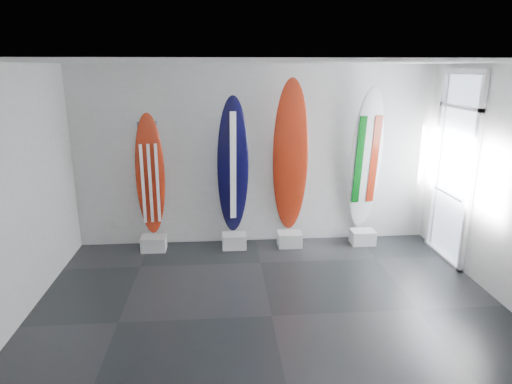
{
  "coord_description": "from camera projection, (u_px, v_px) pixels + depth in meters",
  "views": [
    {
      "loc": [
        -0.58,
        -4.8,
        2.96
      ],
      "look_at": [
        -0.08,
        1.4,
        1.19
      ],
      "focal_mm": 31.14,
      "sensor_mm": 36.0,
      "label": 1
    }
  ],
  "objects": [
    {
      "name": "display_block_navy",
      "position": [
        234.0,
        241.0,
        7.48
      ],
      "size": [
        0.4,
        0.3,
        0.24
      ],
      "primitive_type": "cube",
      "color": "silver",
      "rests_on": "floor"
    },
    {
      "name": "ceiling",
      "position": [
        274.0,
        62.0,
        4.63
      ],
      "size": [
        6.0,
        6.0,
        0.0
      ],
      "primitive_type": "plane",
      "rotation": [
        3.14,
        0.0,
        0.0
      ],
      "color": "white",
      "rests_on": "wall_back"
    },
    {
      "name": "display_block_usa",
      "position": [
        154.0,
        243.0,
        7.38
      ],
      "size": [
        0.4,
        0.3,
        0.24
      ],
      "primitive_type": "cube",
      "color": "silver",
      "rests_on": "floor"
    },
    {
      "name": "surfboard_navy",
      "position": [
        233.0,
        166.0,
        7.23
      ],
      "size": [
        0.54,
        0.29,
        2.29
      ],
      "primitive_type": "ellipsoid",
      "rotation": [
        0.06,
        0.0,
        0.13
      ],
      "color": "black",
      "rests_on": "display_block_navy"
    },
    {
      "name": "surfboard_swiss",
      "position": [
        290.0,
        157.0,
        7.27
      ],
      "size": [
        0.6,
        0.34,
        2.56
      ],
      "primitive_type": "ellipsoid",
      "rotation": [
        0.09,
        0.0,
        -0.08
      ],
      "color": "#9C240F",
      "rests_on": "display_block_swiss"
    },
    {
      "name": "wall_front",
      "position": [
        322.0,
        320.0,
        2.65
      ],
      "size": [
        6.0,
        0.0,
        6.0
      ],
      "primitive_type": "plane",
      "rotation": [
        -1.57,
        0.0,
        0.0
      ],
      "color": "silver",
      "rests_on": "ground"
    },
    {
      "name": "surfboard_usa",
      "position": [
        150.0,
        176.0,
        7.16
      ],
      "size": [
        0.5,
        0.32,
        2.04
      ],
      "primitive_type": "ellipsoid",
      "rotation": [
        0.08,
        0.0,
        0.2
      ],
      "color": "#9C240F",
      "rests_on": "display_block_usa"
    },
    {
      "name": "wall_outlet",
      "position": [
        112.0,
        225.0,
        7.55
      ],
      "size": [
        0.09,
        0.02,
        0.13
      ],
      "primitive_type": "cube",
      "color": "silver",
      "rests_on": "wall_back"
    },
    {
      "name": "wall_back",
      "position": [
        256.0,
        156.0,
        7.44
      ],
      "size": [
        6.0,
        0.0,
        6.0
      ],
      "primitive_type": "plane",
      "rotation": [
        1.57,
        0.0,
        0.0
      ],
      "color": "silver",
      "rests_on": "ground"
    },
    {
      "name": "display_block_swiss",
      "position": [
        290.0,
        239.0,
        7.55
      ],
      "size": [
        0.4,
        0.3,
        0.24
      ],
      "primitive_type": "cube",
      "color": "silver",
      "rests_on": "floor"
    },
    {
      "name": "surfboard_italy",
      "position": [
        366.0,
        160.0,
        7.38
      ],
      "size": [
        0.58,
        0.38,
        2.43
      ],
      "primitive_type": "ellipsoid",
      "rotation": [
        0.1,
        0.0,
        0.1
      ],
      "color": "white",
      "rests_on": "display_block_italy"
    },
    {
      "name": "display_block_italy",
      "position": [
        362.0,
        237.0,
        7.65
      ],
      "size": [
        0.4,
        0.3,
        0.24
      ],
      "primitive_type": "cube",
      "color": "silver",
      "rests_on": "floor"
    },
    {
      "name": "glass_door",
      "position": [
        454.0,
        170.0,
        6.78
      ],
      "size": [
        0.12,
        1.16,
        2.85
      ],
      "primitive_type": null,
      "color": "white",
      "rests_on": "floor"
    },
    {
      "name": "floor",
      "position": [
        272.0,
        316.0,
        5.45
      ],
      "size": [
        6.0,
        6.0,
        0.0
      ],
      "primitive_type": "plane",
      "color": "black",
      "rests_on": "ground"
    }
  ]
}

